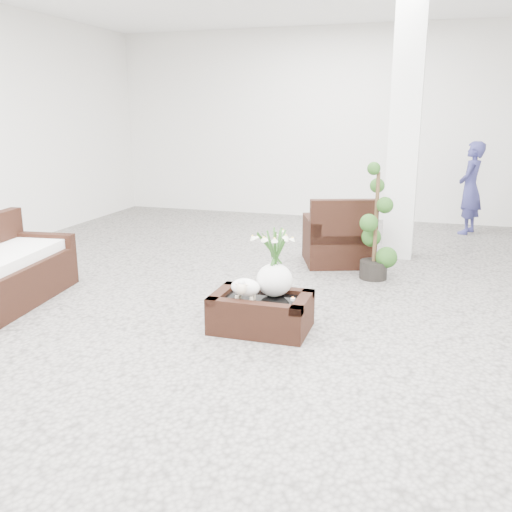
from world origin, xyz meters
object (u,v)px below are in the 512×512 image
(loveseat, at_px, (3,263))
(topiary, at_px, (376,223))
(coffee_table, at_px, (261,314))
(armchair, at_px, (338,230))

(loveseat, distance_m, topiary, 4.23)
(coffee_table, bearing_deg, loveseat, -178.44)
(armchair, xyz_separation_m, topiary, (0.55, -0.61, 0.24))
(loveseat, bearing_deg, coffee_table, -95.37)
(loveseat, height_order, topiary, topiary)
(armchair, bearing_deg, coffee_table, 63.92)
(armchair, bearing_deg, loveseat, 20.98)
(coffee_table, distance_m, topiary, 2.24)
(loveseat, bearing_deg, topiary, -67.35)
(armchair, distance_m, topiary, 0.85)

